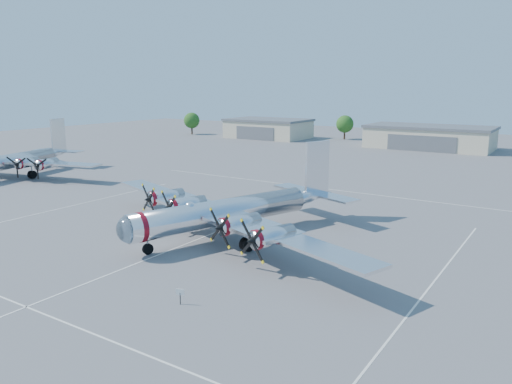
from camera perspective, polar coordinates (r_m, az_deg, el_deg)
The scene contains 9 objects.
ground at distance 51.98m, azimuth -3.92°, elevation -4.33°, with size 260.00×260.00×0.00m, color #58585A.
parking_lines at distance 50.65m, azimuth -5.11°, elevation -4.79°, with size 60.00×50.08×0.01m.
hangar_west at distance 143.52m, azimuth 1.40°, elevation 7.29°, with size 22.60×14.60×5.40m.
hangar_center at distance 125.95m, azimuth 19.19°, elevation 5.96°, with size 28.60×14.60×5.40m.
tree_far_west at distance 154.91m, azimuth -7.36°, elevation 8.11°, with size 4.80×4.80×6.64m.
tree_west at distance 141.36m, azimuth 10.12°, elevation 7.65°, with size 4.80×4.80×6.64m.
main_bomber_b29 at distance 49.95m, azimuth -2.63°, elevation -5.00°, with size 39.21×26.82×8.67m, color silver, non-canonical shape.
bomber_west at distance 91.79m, azimuth -25.36°, elevation 1.71°, with size 33.42×23.66×8.83m, color silver, non-canonical shape.
info_placard at distance 35.01m, azimuth -8.67°, elevation -11.40°, with size 0.56×0.26×1.12m.
Camera 1 is at (30.11, -39.75, 14.65)m, focal length 35.00 mm.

